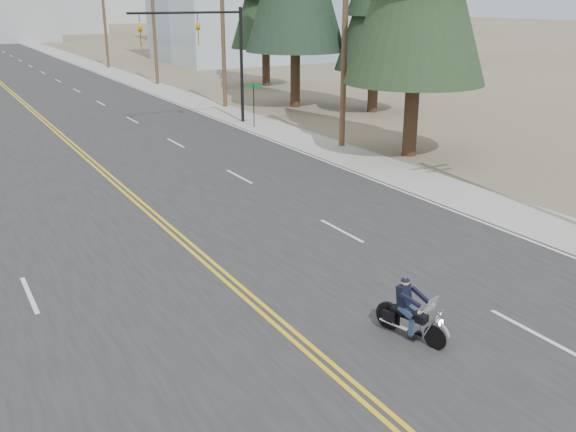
# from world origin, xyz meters

# --- Properties ---
(sidewalk_right) EXTENTS (3.00, 200.00, 0.01)m
(sidewalk_right) POSITION_xyz_m (11.50, 70.00, 0.01)
(sidewalk_right) COLOR #A5A5A0
(sidewalk_right) RESTS_ON ground
(traffic_mast_right) EXTENTS (7.10, 0.26, 7.00)m
(traffic_mast_right) POSITION_xyz_m (8.98, 32.00, 4.94)
(traffic_mast_right) COLOR black
(traffic_mast_right) RESTS_ON ground
(street_sign) EXTENTS (0.90, 0.06, 2.62)m
(street_sign) POSITION_xyz_m (10.80, 30.00, 1.80)
(street_sign) COLOR black
(street_sign) RESTS_ON ground
(utility_pole_b) EXTENTS (2.20, 0.30, 11.50)m
(utility_pole_b) POSITION_xyz_m (12.50, 23.00, 5.98)
(utility_pole_b) COLOR brown
(utility_pole_b) RESTS_ON ground
(utility_pole_c) EXTENTS (2.20, 0.30, 11.00)m
(utility_pole_c) POSITION_xyz_m (12.50, 38.00, 5.73)
(utility_pole_c) COLOR brown
(utility_pole_c) RESTS_ON ground
(utility_pole_d) EXTENTS (2.20, 0.30, 11.50)m
(utility_pole_d) POSITION_xyz_m (12.50, 53.00, 5.98)
(utility_pole_d) COLOR brown
(utility_pole_d) RESTS_ON ground
(utility_pole_e) EXTENTS (2.20, 0.30, 11.00)m
(utility_pole_e) POSITION_xyz_m (12.50, 70.00, 5.73)
(utility_pole_e) COLOR brown
(utility_pole_e) RESTS_ON ground
(haze_bldg_e) EXTENTS (14.00, 14.00, 12.00)m
(haze_bldg_e) POSITION_xyz_m (25.00, 150.00, 6.00)
(haze_bldg_e) COLOR #B7BCC6
(haze_bldg_e) RESTS_ON ground
(motorcyclist) EXTENTS (1.24, 2.00, 1.45)m
(motorcyclist) POSITION_xyz_m (2.35, 5.23, 0.72)
(motorcyclist) COLOR black
(motorcyclist) RESTS_ON ground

